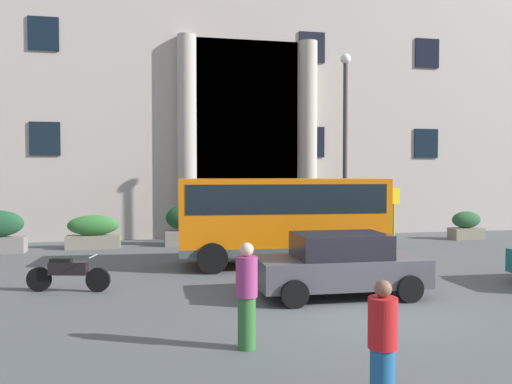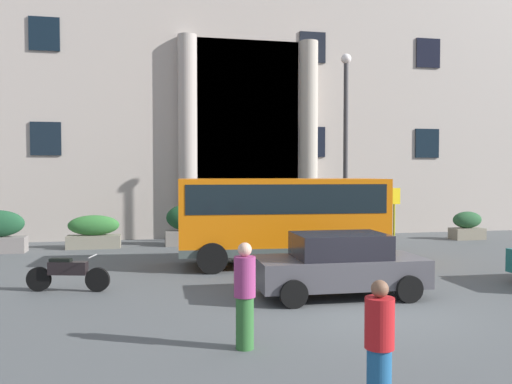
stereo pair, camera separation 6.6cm
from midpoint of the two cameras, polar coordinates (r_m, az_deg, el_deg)
The scene contains 14 objects.
ground_plane at distance 12.04m, azimuth 11.69°, elevation -12.34°, with size 80.00×64.00×0.12m, color #4E5153.
office_building_facade at distance 29.38m, azimuth -2.53°, elevation 15.81°, with size 36.51×9.67×19.81m.
orange_minibus at distance 16.76m, azimuth 2.68°, elevation -2.34°, with size 6.56×2.88×2.74m.
bus_stop_sign at distance 20.45m, azimuth 14.49°, elevation -2.07°, with size 0.44×0.08×2.36m.
hedge_planter_entrance_right at distance 21.54m, azimuth -17.16°, elevation -4.16°, with size 2.02×0.76×1.28m.
hedge_planter_far_west at distance 21.62m, azimuth -7.33°, elevation -3.56°, with size 1.91×0.85×1.67m.
hedge_planter_west at distance 25.14m, azimuth 21.57°, elevation -3.40°, with size 1.41×0.75×1.22m.
hedge_planter_far_east at distance 21.65m, azimuth 0.84°, elevation -3.94°, with size 1.45×0.81×1.36m.
parked_sedan_far at distance 12.82m, azimuth 8.88°, elevation -7.71°, with size 3.98×1.98×1.50m.
scooter_by_planter at distance 14.01m, azimuth -19.80°, elevation -8.20°, with size 2.04×0.73×0.89m.
motorcycle_near_kerb at distance 15.33m, azimuth 10.70°, elevation -7.23°, with size 1.94×0.76×0.89m.
pedestrian_child_trailing at distance 8.96m, azimuth -1.22°, elevation -11.01°, with size 0.36×0.36×1.78m.
pedestrian_woman_with_bag at distance 6.87m, azimuth 13.16°, elevation -15.85°, with size 0.36×0.36×1.64m.
lamppost_plaza_centre at distance 21.16m, azimuth 9.47°, elevation 6.05°, with size 0.40×0.40×7.56m.
Camera 1 is at (-4.73, -10.66, 2.93)m, focal length 37.25 mm.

